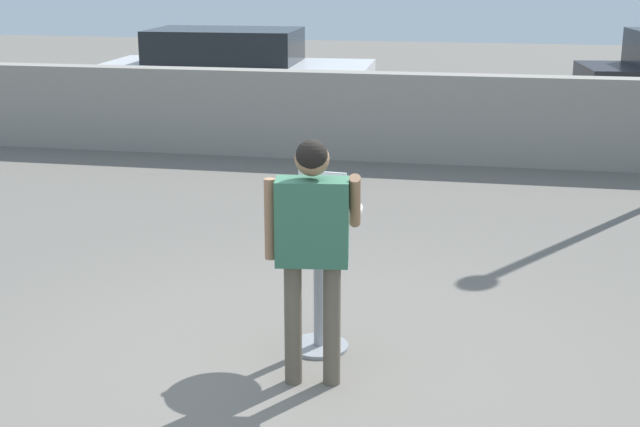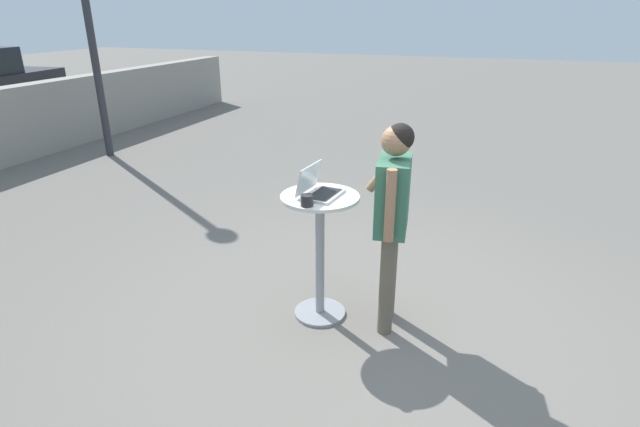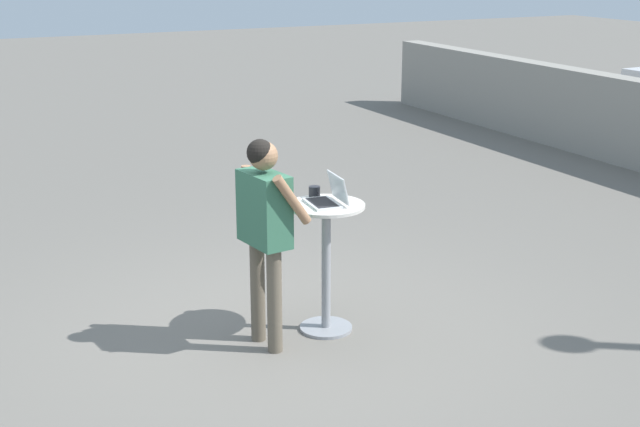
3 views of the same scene
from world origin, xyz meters
name	(u,v)px [view 2 (image 2 of 3)]	position (x,y,z in m)	size (l,w,h in m)	color
ground_plane	(369,328)	(0.00, 0.00, 0.00)	(50.00, 50.00, 0.00)	slate
cafe_table	(320,243)	(0.06, 0.43, 0.63)	(0.59, 0.59, 1.02)	gray
laptop	(318,188)	(0.07, 0.44, 1.07)	(0.36, 0.29, 0.22)	silver
coffee_mug	(307,200)	(-0.16, 0.44, 1.06)	(0.12, 0.09, 0.08)	#232328
standing_person	(393,204)	(0.13, -0.10, 1.00)	(0.59, 0.40, 1.58)	brown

